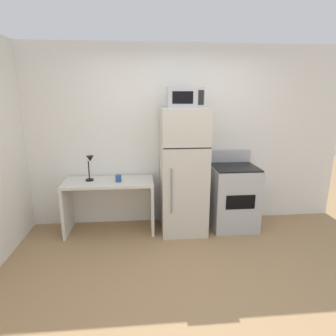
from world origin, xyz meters
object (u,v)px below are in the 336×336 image
(desk_lamp, at_px, (90,164))
(coffee_mug, at_px, (118,178))
(desk, at_px, (109,196))
(oven_range, at_px, (233,196))
(microwave, at_px, (185,97))
(refrigerator, at_px, (183,171))

(desk_lamp, xyz_separation_m, coffee_mug, (0.38, -0.08, -0.19))
(desk, distance_m, oven_range, 1.79)
(desk_lamp, bearing_deg, microwave, -3.79)
(coffee_mug, xyz_separation_m, refrigerator, (0.90, 0.01, 0.07))
(desk_lamp, xyz_separation_m, oven_range, (2.03, -0.04, -0.52))
(refrigerator, xyz_separation_m, oven_range, (0.75, 0.02, -0.40))
(desk, xyz_separation_m, desk_lamp, (-0.24, 0.02, 0.46))
(oven_range, bearing_deg, desk_lamp, 178.82)
(desk_lamp, distance_m, coffee_mug, 0.44)
(desk_lamp, xyz_separation_m, refrigerator, (1.28, -0.06, -0.12))
(coffee_mug, bearing_deg, desk, 156.25)
(desk, height_order, refrigerator, refrigerator)
(desk, relative_size, coffee_mug, 12.98)
(desk, relative_size, refrigerator, 0.71)
(microwave, distance_m, oven_range, 1.59)
(desk, xyz_separation_m, microwave, (1.04, -0.07, 1.34))
(desk, bearing_deg, microwave, -3.85)
(coffee_mug, relative_size, refrigerator, 0.05)
(desk, bearing_deg, coffee_mug, -23.75)
(microwave, height_order, oven_range, microwave)
(refrigerator, distance_m, microwave, 1.00)
(desk, xyz_separation_m, oven_range, (1.78, -0.03, -0.06))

